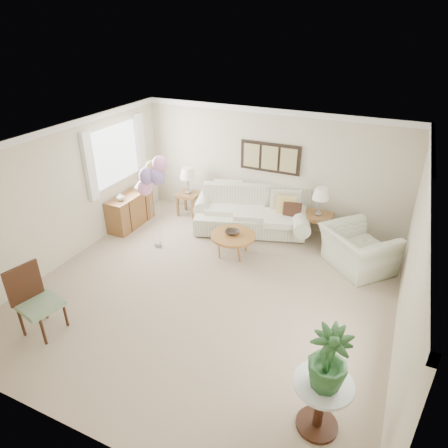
% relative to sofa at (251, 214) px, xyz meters
% --- Properties ---
extents(ground_plane, '(6.00, 6.00, 0.00)m').
position_rel_sofa_xyz_m(ground_plane, '(0.19, -2.44, -0.38)').
color(ground_plane, tan).
extents(room_shell, '(6.04, 6.04, 2.60)m').
position_rel_sofa_xyz_m(room_shell, '(0.08, -2.35, 1.25)').
color(room_shell, beige).
rests_on(room_shell, ground).
extents(wall_art_triptych, '(1.35, 0.06, 0.65)m').
position_rel_sofa_xyz_m(wall_art_triptych, '(0.19, 0.52, 1.17)').
color(wall_art_triptych, black).
rests_on(wall_art_triptych, ground).
extents(sofa, '(2.90, 1.66, 0.97)m').
position_rel_sofa_xyz_m(sofa, '(0.00, 0.00, 0.00)').
color(sofa, silver).
rests_on(sofa, ground).
extents(end_table_left, '(0.51, 0.46, 0.56)m').
position_rel_sofa_xyz_m(end_table_left, '(-1.64, 0.09, 0.09)').
color(end_table_left, olive).
rests_on(end_table_left, ground).
extents(end_table_right, '(0.58, 0.53, 0.63)m').
position_rel_sofa_xyz_m(end_table_right, '(1.44, 0.08, 0.15)').
color(end_table_right, olive).
rests_on(end_table_right, ground).
extents(lamp_left, '(0.36, 0.36, 0.63)m').
position_rel_sofa_xyz_m(lamp_left, '(-1.64, 0.09, 0.65)').
color(lamp_left, gray).
rests_on(lamp_left, end_table_left).
extents(lamp_right, '(0.34, 0.34, 0.59)m').
position_rel_sofa_xyz_m(lamp_right, '(1.44, 0.08, 0.70)').
color(lamp_right, gray).
rests_on(lamp_right, end_table_right).
extents(coffee_table, '(0.89, 0.89, 0.45)m').
position_rel_sofa_xyz_m(coffee_table, '(0.06, -1.14, 0.03)').
color(coffee_table, olive).
rests_on(coffee_table, ground).
extents(decor_bowl, '(0.31, 0.31, 0.07)m').
position_rel_sofa_xyz_m(decor_bowl, '(0.02, -1.11, 0.10)').
color(decor_bowl, '#2B221C').
rests_on(decor_bowl, coffee_table).
extents(armchair, '(1.60, 1.60, 0.79)m').
position_rel_sofa_xyz_m(armchair, '(2.36, -0.58, 0.01)').
color(armchair, silver).
rests_on(armchair, ground).
extents(side_table, '(0.67, 0.67, 0.73)m').
position_rel_sofa_xyz_m(side_table, '(2.48, -4.21, 0.17)').
color(side_table, silver).
rests_on(side_table, ground).
extents(potted_plant, '(0.45, 0.45, 0.78)m').
position_rel_sofa_xyz_m(potted_plant, '(2.49, -4.24, 0.73)').
color(potted_plant, '#204C1E').
rests_on(potted_plant, side_table).
extents(accent_chair, '(0.65, 0.65, 1.10)m').
position_rel_sofa_xyz_m(accent_chair, '(-1.74, -4.35, 0.19)').
color(accent_chair, gray).
rests_on(accent_chair, ground).
extents(credenza, '(0.46, 1.20, 0.74)m').
position_rel_sofa_xyz_m(credenza, '(-2.57, -0.94, -0.01)').
color(credenza, olive).
rests_on(credenza, ground).
extents(vase_white, '(0.20, 0.20, 0.18)m').
position_rel_sofa_xyz_m(vase_white, '(-2.55, -1.24, 0.45)').
color(vase_white, '#B5B4CA').
rests_on(vase_white, credenza).
extents(vase_sage, '(0.19, 0.19, 0.18)m').
position_rel_sofa_xyz_m(vase_sage, '(-2.55, -0.61, 0.45)').
color(vase_sage, '#B8C1A7').
rests_on(vase_sage, credenza).
extents(balloon_cluster, '(0.62, 0.49, 1.97)m').
position_rel_sofa_xyz_m(balloon_cluster, '(-1.48, -1.51, 1.20)').
color(balloon_cluster, gray).
rests_on(balloon_cluster, ground).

